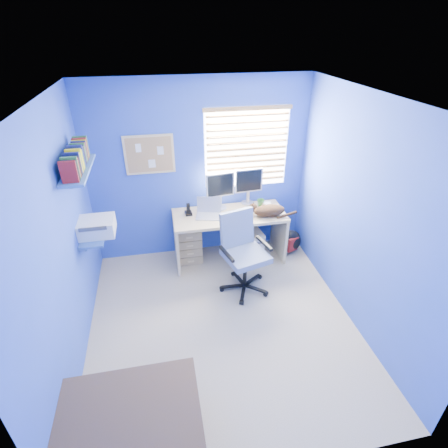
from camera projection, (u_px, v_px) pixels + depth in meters
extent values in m
cube|color=#C4B194|center=(222.00, 323.00, 4.07)|extent=(3.00, 3.20, 0.00)
cube|color=white|center=(222.00, 100.00, 2.81)|extent=(3.00, 3.20, 0.00)
cube|color=blue|center=(200.00, 172.00, 4.80)|extent=(3.00, 0.01, 2.50)
cube|color=blue|center=(273.00, 369.00, 2.09)|extent=(3.00, 0.01, 2.50)
cube|color=blue|center=(61.00, 249.00, 3.19)|extent=(0.01, 3.20, 2.50)
cube|color=blue|center=(361.00, 217.00, 3.69)|extent=(0.01, 3.20, 2.50)
cube|color=#D8B079|center=(229.00, 237.00, 5.01)|extent=(1.55, 0.65, 0.74)
cube|color=silver|center=(208.00, 209.00, 4.71)|extent=(0.38, 0.33, 0.22)
cube|color=silver|center=(220.00, 191.00, 4.83)|extent=(0.41, 0.17, 0.54)
cube|color=silver|center=(248.00, 187.00, 4.96)|extent=(0.41, 0.15, 0.54)
cube|color=black|center=(188.00, 209.00, 4.77)|extent=(0.10, 0.12, 0.17)
imported|color=#367836|center=(261.00, 203.00, 5.01)|extent=(0.10, 0.09, 0.10)
cylinder|color=silver|center=(266.00, 204.00, 4.99)|extent=(0.13, 0.13, 0.07)
ellipsoid|color=black|center=(269.00, 210.00, 4.75)|extent=(0.49, 0.39, 0.15)
cube|color=beige|center=(253.00, 243.00, 5.14)|extent=(0.25, 0.46, 0.45)
cube|color=tan|center=(189.00, 244.00, 5.02)|extent=(0.35, 0.28, 0.54)
cube|color=yellow|center=(247.00, 257.00, 5.00)|extent=(0.03, 0.17, 0.24)
ellipsoid|color=black|center=(291.00, 241.00, 5.25)|extent=(0.37, 0.33, 0.36)
cube|color=brown|center=(133.00, 430.00, 2.76)|extent=(1.04, 0.74, 0.50)
cylinder|color=black|center=(244.00, 286.00, 4.59)|extent=(0.74, 0.74, 0.06)
cylinder|color=black|center=(245.00, 272.00, 4.46)|extent=(0.06, 0.06, 0.43)
cube|color=#8698B9|center=(246.00, 256.00, 4.33)|extent=(0.61, 0.61, 0.08)
cube|color=#8698B9|center=(237.00, 228.00, 4.38)|extent=(0.45, 0.18, 0.47)
cube|color=white|center=(246.00, 148.00, 4.75)|extent=(1.15, 0.01, 1.10)
cube|color=#C58744|center=(247.00, 149.00, 4.72)|extent=(1.10, 0.03, 1.00)
cube|color=#D8B079|center=(149.00, 155.00, 4.52)|extent=(0.64, 0.02, 0.52)
cube|color=tan|center=(149.00, 155.00, 4.51)|extent=(0.58, 0.01, 0.46)
cube|color=#3960A9|center=(94.00, 235.00, 4.01)|extent=(0.26, 0.55, 0.03)
cube|color=silver|center=(96.00, 227.00, 3.97)|extent=(0.42, 0.34, 0.18)
cube|color=#3960A9|center=(78.00, 169.00, 3.61)|extent=(0.24, 0.90, 0.03)
cube|color=navy|center=(75.00, 158.00, 3.54)|extent=(0.15, 0.80, 0.22)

